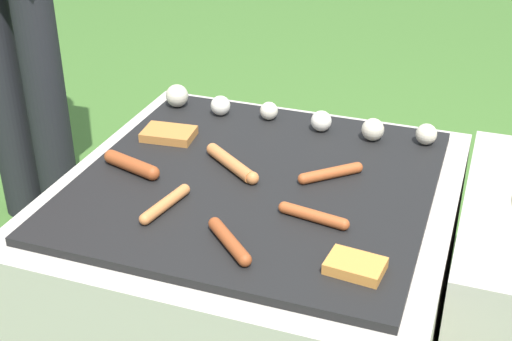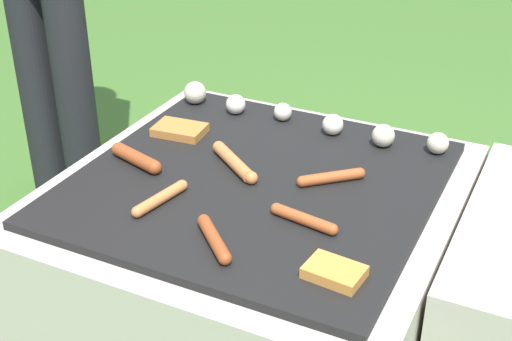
% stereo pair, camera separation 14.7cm
% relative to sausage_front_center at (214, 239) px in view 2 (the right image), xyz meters
% --- Properties ---
extents(ground_plane, '(14.00, 14.00, 0.00)m').
position_rel_sausage_front_center_xyz_m(ground_plane, '(-0.04, 0.25, -0.45)').
color(ground_plane, '#3D6628').
extents(grill, '(0.81, 0.81, 0.43)m').
position_rel_sausage_front_center_xyz_m(grill, '(-0.04, 0.25, -0.23)').
color(grill, '#B2AA9E').
rests_on(grill, ground_plane).
extents(sausage_mid_left, '(0.15, 0.07, 0.03)m').
position_rel_sausage_front_center_xyz_m(sausage_mid_left, '(-0.30, 0.19, 0.00)').
color(sausage_mid_left, '#93421E').
rests_on(sausage_mid_left, grill).
extents(sausage_back_center, '(0.14, 0.04, 0.02)m').
position_rel_sausage_front_center_xyz_m(sausage_back_center, '(0.12, 0.13, -0.00)').
color(sausage_back_center, '#A34C23').
rests_on(sausage_back_center, grill).
extents(sausage_mid_right, '(0.15, 0.12, 0.03)m').
position_rel_sausage_front_center_xyz_m(sausage_mid_right, '(-0.10, 0.27, 0.00)').
color(sausage_mid_right, '#C6753D').
rests_on(sausage_mid_right, grill).
extents(sausage_front_center, '(0.12, 0.11, 0.02)m').
position_rel_sausage_front_center_xyz_m(sausage_front_center, '(0.00, 0.00, 0.00)').
color(sausage_front_center, '#93421E').
rests_on(sausage_front_center, grill).
extents(sausage_back_right, '(0.12, 0.11, 0.02)m').
position_rel_sausage_front_center_xyz_m(sausage_back_right, '(0.11, 0.30, -0.00)').
color(sausage_back_right, '#A34C23').
rests_on(sausage_back_right, grill).
extents(sausage_front_right, '(0.05, 0.15, 0.02)m').
position_rel_sausage_front_center_xyz_m(sausage_front_right, '(-0.16, 0.08, -0.00)').
color(sausage_front_right, '#C6753D').
rests_on(sausage_front_right, grill).
extents(bread_slice_right, '(0.10, 0.08, 0.02)m').
position_rel_sausage_front_center_xyz_m(bread_slice_right, '(0.23, 0.01, -0.00)').
color(bread_slice_right, '#D18438').
rests_on(bread_slice_right, grill).
extents(bread_slice_left, '(0.12, 0.09, 0.02)m').
position_rel_sausage_front_center_xyz_m(bread_slice_left, '(-0.29, 0.36, -0.00)').
color(bread_slice_left, '#B27033').
rests_on(bread_slice_left, grill).
extents(mushroom_row, '(0.68, 0.08, 0.06)m').
position_rel_sausage_front_center_xyz_m(mushroom_row, '(-0.06, 0.52, 0.01)').
color(mushroom_row, beige).
rests_on(mushroom_row, grill).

